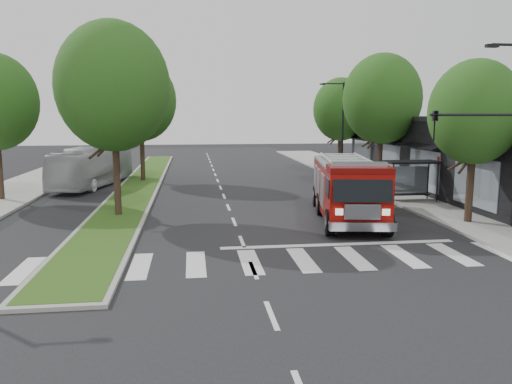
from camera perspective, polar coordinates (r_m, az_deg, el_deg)
ground at (r=21.54m, az=-1.61°, el=-5.70°), size 140.00×140.00×0.00m
sidewalk_right at (r=34.44m, az=17.78°, el=-0.46°), size 5.00×80.00×0.15m
median at (r=39.31m, az=-13.02°, el=0.86°), size 3.00×50.00×0.15m
storefront_row at (r=36.29m, az=24.42°, el=3.48°), size 8.00×30.00×5.00m
bus_shelter at (r=31.97m, az=17.23°, el=2.42°), size 3.20×1.60×2.61m
tree_right_near at (r=26.48m, az=23.74°, el=8.33°), size 4.40×4.40×8.05m
tree_right_mid at (r=37.31m, az=14.21°, el=10.27°), size 5.60×5.60×9.72m
tree_right_far at (r=46.75m, az=9.65°, el=9.29°), size 5.00×5.00×8.73m
tree_median_near at (r=27.06m, az=-16.02°, el=11.50°), size 5.80×5.80×10.16m
tree_median_far at (r=40.94m, az=-13.07°, el=10.17°), size 5.60×5.60×9.72m
streetlight_right_near at (r=20.84m, az=26.90°, el=5.85°), size 4.08×0.22×8.00m
streetlight_right_far at (r=42.60m, az=9.68°, el=7.51°), size 2.11×0.20×8.00m
fire_engine at (r=26.26m, az=10.40°, el=0.35°), size 4.36×9.89×3.31m
city_bus at (r=39.72m, az=-18.12°, el=2.78°), size 4.69×10.99×2.98m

